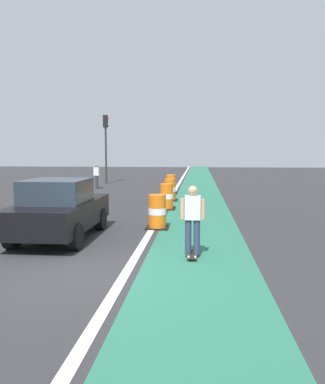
# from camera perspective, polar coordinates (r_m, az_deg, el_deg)

# --- Properties ---
(ground_plane) EXTENTS (100.00, 100.00, 0.00)m
(ground_plane) POSITION_cam_1_polar(r_m,az_deg,el_deg) (8.25, -11.78, -11.59)
(ground_plane) COLOR #2D2D30
(bike_lane_strip) EXTENTS (2.50, 80.00, 0.01)m
(bike_lane_strip) POSITION_cam_1_polar(r_m,az_deg,el_deg) (19.66, 5.43, -1.13)
(bike_lane_strip) COLOR #286B51
(bike_lane_strip) RESTS_ON ground
(lane_divider_stripe) EXTENTS (0.20, 80.00, 0.01)m
(lane_divider_stripe) POSITION_cam_1_polar(r_m,az_deg,el_deg) (19.71, 1.07, -1.08)
(lane_divider_stripe) COLOR silver
(lane_divider_stripe) RESTS_ON ground
(skateboarder_on_lane) EXTENTS (0.57, 0.80, 1.69)m
(skateboarder_on_lane) POSITION_cam_1_polar(r_m,az_deg,el_deg) (9.00, 4.47, -4.00)
(skateboarder_on_lane) COLOR black
(skateboarder_on_lane) RESTS_ON ground
(parked_sedan_nearest) EXTENTS (1.94, 4.11, 1.70)m
(parked_sedan_nearest) POSITION_cam_1_polar(r_m,az_deg,el_deg) (11.28, -14.97, -2.52)
(parked_sedan_nearest) COLOR black
(parked_sedan_nearest) RESTS_ON ground
(traffic_barrel_front) EXTENTS (0.73, 0.73, 1.09)m
(traffic_barrel_front) POSITION_cam_1_polar(r_m,az_deg,el_deg) (12.36, -0.78, -2.97)
(traffic_barrel_front) COLOR orange
(traffic_barrel_front) RESTS_ON ground
(traffic_barrel_mid) EXTENTS (0.73, 0.73, 1.09)m
(traffic_barrel_mid) POSITION_cam_1_polar(r_m,az_deg,el_deg) (16.38, 0.61, -0.71)
(traffic_barrel_mid) COLOR orange
(traffic_barrel_mid) RESTS_ON ground
(traffic_barrel_back) EXTENTS (0.73, 0.73, 1.09)m
(traffic_barrel_back) POSITION_cam_1_polar(r_m,az_deg,el_deg) (19.15, 1.10, 0.29)
(traffic_barrel_back) COLOR orange
(traffic_barrel_back) RESTS_ON ground
(traffic_barrel_far) EXTENTS (0.73, 0.73, 1.09)m
(traffic_barrel_far) POSITION_cam_1_polar(r_m,az_deg,el_deg) (22.44, 1.25, 1.16)
(traffic_barrel_far) COLOR orange
(traffic_barrel_far) RESTS_ON ground
(traffic_light_corner) EXTENTS (0.41, 0.32, 5.10)m
(traffic_light_corner) POSITION_cam_1_polar(r_m,az_deg,el_deg) (29.47, -8.38, 8.07)
(traffic_light_corner) COLOR #2D2D2D
(traffic_light_corner) RESTS_ON ground
(pedestrian_crossing) EXTENTS (0.34, 0.20, 1.61)m
(pedestrian_crossing) POSITION_cam_1_polar(r_m,az_deg,el_deg) (25.49, -9.73, 2.42)
(pedestrian_crossing) COLOR #33333D
(pedestrian_crossing) RESTS_ON ground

